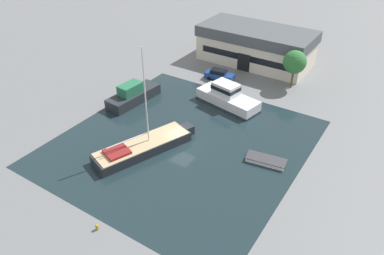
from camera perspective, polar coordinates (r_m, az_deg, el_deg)
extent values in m
plane|color=slate|center=(45.45, -1.49, -2.32)|extent=(440.00, 440.00, 0.00)
cube|color=#19282D|center=(45.45, -1.49, -2.32)|extent=(27.66, 29.09, 0.01)
cube|color=beige|center=(66.86, 9.64, 11.50)|extent=(18.72, 8.99, 4.24)
cube|color=#474C51|center=(65.82, 9.89, 13.94)|extent=(19.28, 9.26, 1.81)
cube|color=black|center=(63.36, 7.85, 9.78)|extent=(2.24, 0.08, 2.97)
cube|color=black|center=(63.04, 7.91, 10.49)|extent=(15.84, 0.19, 1.06)
cylinder|color=brown|center=(59.30, 15.00, 7.18)|extent=(0.28, 0.28, 2.90)
sphere|color=#2D6B33|center=(58.19, 15.39, 9.61)|extent=(3.47, 3.47, 3.47)
cube|color=navy|center=(60.25, 4.22, 7.89)|extent=(4.81, 2.35, 0.82)
cube|color=black|center=(60.01, 4.08, 8.53)|extent=(2.58, 1.85, 0.58)
cube|color=black|center=(59.64, 5.17, 8.28)|extent=(0.22, 1.40, 0.46)
cylinder|color=black|center=(60.64, 5.75, 7.58)|extent=(0.62, 0.28, 0.60)
cylinder|color=black|center=(59.31, 5.21, 6.99)|extent=(0.62, 0.28, 0.60)
cylinder|color=black|center=(61.54, 3.23, 8.10)|extent=(0.62, 0.28, 0.60)
cylinder|color=black|center=(60.24, 2.65, 7.53)|extent=(0.62, 0.28, 0.60)
cube|color=#23282D|center=(44.08, -7.53, -3.01)|extent=(7.20, 12.16, 1.14)
cube|color=#23282D|center=(46.88, -0.70, -0.23)|extent=(1.81, 1.64, 1.14)
cube|color=tan|center=(43.73, -7.58, -2.36)|extent=(6.91, 11.67, 0.08)
cylinder|color=silver|center=(41.02, -7.11, 4.63)|extent=(0.16, 0.16, 11.47)
cylinder|color=silver|center=(42.44, -9.75, -1.93)|extent=(1.96, 5.00, 0.12)
cube|color=maroon|center=(42.51, -11.36, -3.65)|extent=(3.07, 3.23, 0.30)
cube|color=silver|center=(53.05, 5.47, 4.20)|extent=(9.65, 5.03, 1.58)
cube|color=black|center=(53.36, 5.44, 3.59)|extent=(9.75, 5.11, 0.18)
cube|color=silver|center=(52.53, 5.18, 5.91)|extent=(3.89, 3.00, 1.66)
cube|color=black|center=(52.46, 5.19, 6.07)|extent=(3.97, 3.08, 0.53)
cube|color=white|center=(43.09, 11.20, -4.97)|extent=(4.51, 2.29, 0.44)
cube|color=#333338|center=(42.94, 11.24, -4.70)|extent=(4.69, 2.41, 0.08)
cube|color=#23282D|center=(54.43, -8.88, 4.68)|extent=(3.55, 8.62, 1.48)
cube|color=#236647|center=(53.46, -9.39, 5.84)|extent=(2.26, 3.52, 1.43)
cylinder|color=olive|center=(36.21, -14.25, -14.61)|extent=(0.27, 0.27, 0.40)
sphere|color=olive|center=(36.01, -14.31, -14.31)|extent=(0.30, 0.30, 0.30)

